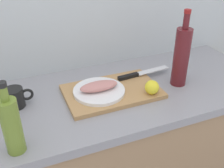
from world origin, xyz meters
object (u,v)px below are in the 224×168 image
white_plate (99,91)px  wine_bottle (181,56)px  lemon_0 (152,87)px  fish_fillet (99,86)px  chef_knife (137,74)px  olive_oil_bottle (11,125)px  coffee_mug_0 (15,98)px  cutting_board (112,91)px

white_plate → wine_bottle: size_ratio=0.64×
lemon_0 → fish_fillet: bearing=155.6°
white_plate → wine_bottle: wine_bottle is taller
white_plate → chef_knife: bearing=17.8°
olive_oil_bottle → wine_bottle: bearing=12.8°
white_plate → lemon_0: (0.22, -0.10, 0.02)m
white_plate → coffee_mug_0: (-0.36, 0.06, 0.02)m
white_plate → chef_knife: (0.23, 0.07, 0.00)m
cutting_board → white_plate: bearing=179.7°
cutting_board → coffee_mug_0: bearing=171.8°
white_plate → chef_knife: size_ratio=0.80×
white_plate → lemon_0: lemon_0 is taller
chef_knife → coffee_mug_0: size_ratio=2.41×
cutting_board → chef_knife: (0.17, 0.08, 0.02)m
cutting_board → olive_oil_bottle: size_ratio=1.60×
lemon_0 → wine_bottle: (0.18, 0.06, 0.10)m
fish_fillet → cutting_board: bearing=-0.3°
olive_oil_bottle → chef_knife: bearing=25.3°
lemon_0 → cutting_board: bearing=147.3°
coffee_mug_0 → lemon_0: bearing=-15.5°
cutting_board → fish_fillet: bearing=179.7°
chef_knife → coffee_mug_0: coffee_mug_0 is taller
cutting_board → lemon_0: size_ratio=6.78×
lemon_0 → olive_oil_bottle: bearing=-168.8°
white_plate → wine_bottle: (0.40, -0.04, 0.12)m
lemon_0 → coffee_mug_0: coffee_mug_0 is taller
white_plate → coffee_mug_0: coffee_mug_0 is taller
wine_bottle → coffee_mug_0: 0.77m
white_plate → olive_oil_bottle: olive_oil_bottle is taller
white_plate → olive_oil_bottle: bearing=-150.5°
fish_fillet → white_plate: bearing=90.0°
fish_fillet → coffee_mug_0: size_ratio=1.45×
white_plate → chef_knife: chef_knife is taller
white_plate → lemon_0: size_ratio=3.65×
fish_fillet → wine_bottle: bearing=-5.6°
wine_bottle → lemon_0: bearing=-162.2°
coffee_mug_0 → olive_oil_bottle: bearing=-95.3°
white_plate → coffee_mug_0: size_ratio=1.94×
fish_fillet → lemon_0: size_ratio=2.74×
fish_fillet → chef_knife: fish_fillet is taller
fish_fillet → wine_bottle: (0.40, -0.04, 0.09)m
chef_knife → lemon_0: (-0.02, -0.17, 0.02)m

